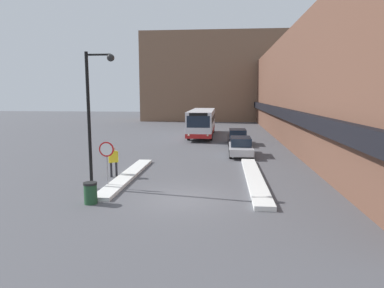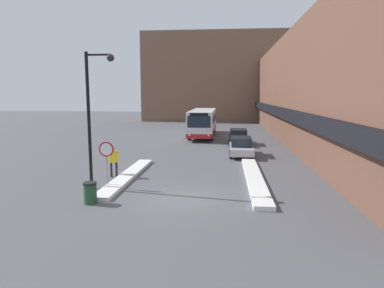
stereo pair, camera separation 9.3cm
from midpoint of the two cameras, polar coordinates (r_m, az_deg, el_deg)
ground_plane at (r=15.80m, az=-1.63°, el=-9.14°), size 160.00×160.00×0.00m
building_row_right at (r=39.79m, az=17.50°, el=8.57°), size 5.50×60.00×10.50m
building_backdrop_far at (r=63.93m, az=3.95°, el=10.98°), size 26.00×8.00×15.68m
snow_bank_left at (r=20.09m, az=-10.53°, el=-5.23°), size 0.90×9.05×0.18m
snow_bank_right at (r=19.41m, az=10.48°, el=-5.65°), size 0.90×10.44×0.22m
city_bus at (r=39.18m, az=1.90°, el=3.71°), size 2.62×11.88×3.00m
parked_car_front at (r=26.94m, az=8.28°, el=-0.39°), size 1.80×4.41×1.43m
parked_car_back at (r=33.02m, az=7.80°, el=1.18°), size 1.82×4.47×1.44m
stop_sign at (r=17.77m, az=-13.91°, el=-1.70°), size 0.76×0.08×2.38m
street_lamp at (r=17.49m, az=-15.93°, el=6.08°), size 1.46×0.36×6.76m
pedestrian at (r=20.21m, az=-12.81°, el=-2.46°), size 0.51×0.43×1.74m
trash_bin at (r=15.67m, az=-16.45°, el=-7.81°), size 0.59×0.59×0.95m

